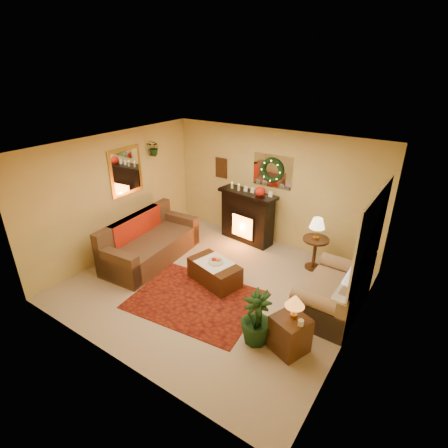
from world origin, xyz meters
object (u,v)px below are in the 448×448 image
Objects in this scene: side_table_round at (314,254)px; end_table_square at (290,335)px; coffee_table at (215,272)px; fireplace at (247,219)px; loveseat at (333,288)px; sofa at (151,241)px.

end_table_square is at bearing -77.22° from side_table_round.
coffee_table is (-1.38, -1.55, -0.12)m from side_table_round.
side_table_round is at bearing -3.04° from fireplace.
fireplace is at bearing 130.88° from end_table_square.
end_table_square is (0.53, -2.35, -0.05)m from side_table_round.
loveseat is 2.28× the size of side_table_round.
side_table_round reaches higher than end_table_square.
end_table_square is at bearing -98.05° from loveseat.
loveseat is at bearing -22.33° from fireplace.
loveseat is 1.31m from side_table_round.
coffee_table is at bearing -166.83° from loveseat.
side_table_round is (-0.73, 1.09, -0.09)m from loveseat.
side_table_round is at bearing 23.09° from sofa.
sofa reaches higher than side_table_round.
sofa is 2.26m from fireplace.
side_table_round reaches higher than coffee_table.
fireplace is at bearing 116.19° from coffee_table.
coffee_table is at bearing -131.78° from side_table_round.
sofa reaches higher than loveseat.
fireplace is 1.84× the size of side_table_round.
sofa is at bearing 167.91° from end_table_square.
loveseat is at bearing -56.03° from side_table_round.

